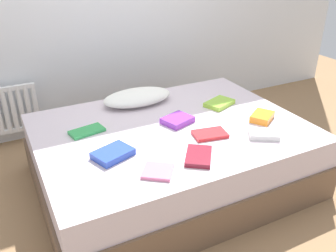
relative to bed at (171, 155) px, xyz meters
The scene contains 13 objects.
ground_plane 0.25m from the bed, ahead, with size 8.00×8.00×0.00m, color #93704C.
bed is the anchor object (origin of this frame).
radiator 1.64m from the bed, 132.70° to the left, with size 0.63×0.04×0.45m.
pillow 0.60m from the bed, 96.42° to the left, with size 0.59×0.33×0.12m, color white.
textbook_orange 0.77m from the bed, 17.97° to the right, with size 0.20×0.14×0.05m, color orange.
textbook_blue 0.63m from the bed, 158.18° to the right, with size 0.24×0.17×0.05m, color #2847B7.
textbook_lime 0.63m from the bed, 16.77° to the left, with size 0.25×0.16×0.04m, color #8CC638.
textbook_green 0.67m from the bed, 162.26° to the left, with size 0.24×0.13×0.02m, color green.
textbook_white 0.73m from the bed, 41.05° to the right, with size 0.21×0.13×0.04m, color white.
textbook_red 0.41m from the bed, 54.89° to the right, with size 0.23×0.15×0.03m, color red.
textbook_purple 0.29m from the bed, 23.79° to the left, with size 0.21×0.17×0.04m, color purple.
textbook_maroon 0.55m from the bed, 95.88° to the right, with size 0.24×0.16×0.03m, color maroon.
textbook_pink 0.67m from the bed, 124.74° to the right, with size 0.17×0.17×0.02m, color pink.
Camera 1 is at (-1.11, -2.13, 1.73)m, focal length 38.53 mm.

